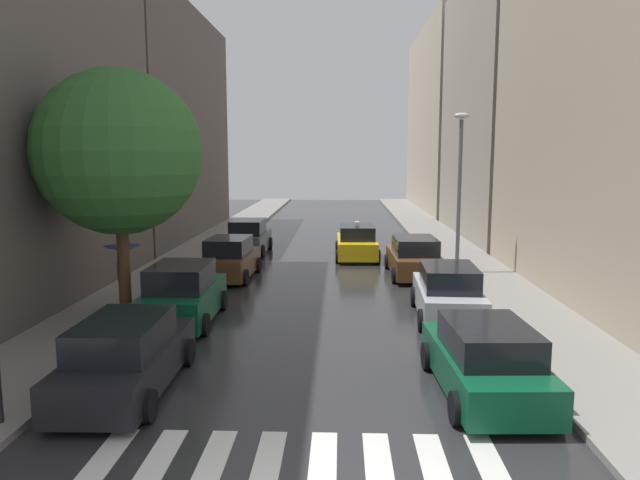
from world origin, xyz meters
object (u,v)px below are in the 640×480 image
(parked_car_right_second, at_px, (448,294))
(parked_car_left_nearest, at_px, (126,357))
(parked_car_right_third, at_px, (414,258))
(street_tree_left, at_px, (119,152))
(parked_car_left_fourth, at_px, (248,238))
(parked_car_left_third, at_px, (230,259))
(parked_car_right_nearest, at_px, (486,361))
(pedestrian_foreground, at_px, (123,261))
(lamp_post_right, at_px, (460,181))
(taxi_midroad, at_px, (357,243))
(parked_car_left_second, at_px, (183,295))

(parked_car_right_second, bearing_deg, parked_car_left_nearest, 129.95)
(parked_car_right_second, height_order, parked_car_right_third, parked_car_right_second)
(street_tree_left, bearing_deg, parked_car_left_fourth, 81.72)
(parked_car_left_third, height_order, parked_car_right_nearest, parked_car_left_third)
(parked_car_right_third, bearing_deg, pedestrian_foreground, 120.00)
(parked_car_left_fourth, distance_m, lamp_post_right, 11.39)
(parked_car_left_nearest, xyz_separation_m, parked_car_left_third, (-0.00, 11.70, 0.03))
(parked_car_left_nearest, distance_m, parked_car_right_third, 14.58)
(parked_car_left_nearest, relative_size, parked_car_left_fourth, 1.13)
(parked_car_left_nearest, height_order, parked_car_right_third, parked_car_right_third)
(parked_car_left_third, height_order, taxi_midroad, taxi_midroad)
(taxi_midroad, bearing_deg, parked_car_left_nearest, 161.81)
(parked_car_left_fourth, height_order, parked_car_right_second, parked_car_left_fourth)
(parked_car_left_third, relative_size, parked_car_left_fourth, 1.01)
(parked_car_right_second, distance_m, parked_car_right_third, 6.53)
(pedestrian_foreground, relative_size, lamp_post_right, 0.30)
(parked_car_left_fourth, xyz_separation_m, parked_car_right_second, (7.99, -12.02, -0.03))
(parked_car_right_nearest, relative_size, pedestrian_foreground, 2.26)
(parked_car_left_nearest, height_order, pedestrian_foreground, pedestrian_foreground)
(taxi_midroad, bearing_deg, parked_car_left_second, 153.76)
(parked_car_right_third, relative_size, street_tree_left, 0.63)
(lamp_post_right, bearing_deg, parked_car_left_second, -142.44)
(parked_car_left_third, xyz_separation_m, parked_car_right_third, (7.54, 0.78, -0.02))
(parked_car_right_second, xyz_separation_m, parked_car_right_third, (-0.24, 6.53, -0.01))
(parked_car_left_nearest, relative_size, taxi_midroad, 1.06)
(parked_car_left_nearest, xyz_separation_m, parked_car_left_second, (-0.21, 5.26, 0.07))
(parked_car_left_third, distance_m, taxi_midroad, 7.30)
(parked_car_left_third, xyz_separation_m, street_tree_left, (-2.03, -6.20, 4.26))
(parked_car_left_fourth, distance_m, pedestrian_foreground, 11.73)
(street_tree_left, bearing_deg, parked_car_left_second, -7.57)
(parked_car_right_nearest, xyz_separation_m, street_tree_left, (-9.55, 5.42, 4.31))
(parked_car_left_second, bearing_deg, parked_car_right_third, -47.82)
(parked_car_left_nearest, distance_m, pedestrian_foreground, 6.97)
(parked_car_right_nearest, bearing_deg, parked_car_right_third, -2.67)
(parked_car_left_nearest, xyz_separation_m, parked_car_right_nearest, (7.52, 0.08, -0.02))
(parked_car_right_third, xyz_separation_m, taxi_midroad, (-2.26, 4.26, -0.01))
(taxi_midroad, xyz_separation_m, pedestrian_foreground, (-7.70, -10.26, 0.88))
(parked_car_left_nearest, height_order, lamp_post_right, lamp_post_right)
(parked_car_left_fourth, distance_m, street_tree_left, 13.29)
(parked_car_right_nearest, height_order, parked_car_right_second, parked_car_right_second)
(parked_car_left_fourth, bearing_deg, parked_car_left_second, -178.75)
(parked_car_left_third, bearing_deg, pedestrian_foreground, 157.68)
(parked_car_left_third, height_order, street_tree_left, street_tree_left)
(pedestrian_foreground, distance_m, lamp_post_right, 13.45)
(street_tree_left, height_order, lamp_post_right, street_tree_left)
(taxi_midroad, relative_size, street_tree_left, 0.60)
(parked_car_left_fourth, distance_m, parked_car_right_third, 9.50)
(parked_car_right_nearest, relative_size, lamp_post_right, 0.69)
(parked_car_left_nearest, bearing_deg, lamp_post_right, -37.34)
(parked_car_left_nearest, bearing_deg, pedestrian_foreground, 19.75)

